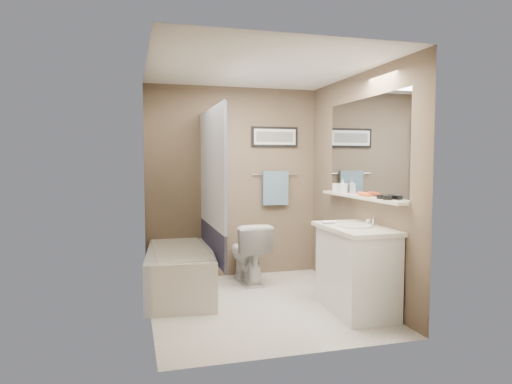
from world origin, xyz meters
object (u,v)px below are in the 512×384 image
object	(u,v)px
bathtub	(180,272)
toilet	(248,252)
candle_bowl_near	(388,198)
soap_bottle	(343,186)
vanity	(356,271)
glass_jar	(336,187)
hair_brush_front	(364,194)
candle_bowl_far	(381,197)

from	to	relation	value
bathtub	toilet	bearing A→B (deg)	24.02
candle_bowl_near	soap_bottle	distance (m)	0.93
vanity	glass_jar	xyz separation A→B (m)	(0.19, 0.87, 0.77)
candle_bowl_near	glass_jar	distance (m)	1.11
candle_bowl_near	hair_brush_front	world-z (taller)	hair_brush_front
hair_brush_front	glass_jar	world-z (taller)	glass_jar
candle_bowl_far	hair_brush_front	size ratio (longest dim) A/B	0.41
candle_bowl_near	glass_jar	size ratio (longest dim) A/B	0.90
candle_bowl_far	glass_jar	xyz separation A→B (m)	(0.00, 1.00, 0.03)
candle_bowl_near	candle_bowl_far	size ratio (longest dim) A/B	1.00
toilet	soap_bottle	xyz separation A→B (m)	(0.94, -0.63, 0.83)
candle_bowl_near	soap_bottle	xyz separation A→B (m)	(0.00, 0.93, 0.06)
vanity	hair_brush_front	xyz separation A→B (m)	(0.19, 0.20, 0.74)
vanity	candle_bowl_far	distance (m)	0.77
bathtub	soap_bottle	distance (m)	2.05
candle_bowl_far	soap_bottle	bearing A→B (deg)	90.00
candle_bowl_far	candle_bowl_near	bearing A→B (deg)	-90.00
vanity	candle_bowl_far	world-z (taller)	candle_bowl_far
bathtub	hair_brush_front	world-z (taller)	hair_brush_front
candle_bowl_far	bathtub	bearing A→B (deg)	146.87
vanity	soap_bottle	world-z (taller)	soap_bottle
candle_bowl_far	soap_bottle	size ratio (longest dim) A/B	0.58
bathtub	candle_bowl_near	distance (m)	2.36
bathtub	glass_jar	size ratio (longest dim) A/B	15.00
bathtub	soap_bottle	bearing A→B (deg)	-5.51
soap_bottle	bathtub	bearing A→B (deg)	169.10
vanity	candle_bowl_far	xyz separation A→B (m)	(0.19, -0.13, 0.73)
toilet	vanity	size ratio (longest dim) A/B	0.81
bathtub	soap_bottle	size ratio (longest dim) A/B	9.62
vanity	hair_brush_front	size ratio (longest dim) A/B	4.09
candle_bowl_far	hair_brush_front	xyz separation A→B (m)	(0.00, 0.32, 0.00)
bathtub	toilet	xyz separation A→B (m)	(0.85, 0.29, 0.12)
candle_bowl_far	vanity	bearing A→B (deg)	145.35
hair_brush_front	soap_bottle	world-z (taller)	soap_bottle
vanity	soap_bottle	bearing A→B (deg)	77.62
bathtub	candle_bowl_far	world-z (taller)	candle_bowl_far
hair_brush_front	soap_bottle	distance (m)	0.50
bathtub	toilet	distance (m)	0.90
toilet	candle_bowl_near	world-z (taller)	candle_bowl_near
bathtub	vanity	xyz separation A→B (m)	(1.60, -1.04, 0.15)
glass_jar	candle_bowl_near	bearing A→B (deg)	-90.00
toilet	candle_bowl_near	bearing A→B (deg)	117.64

